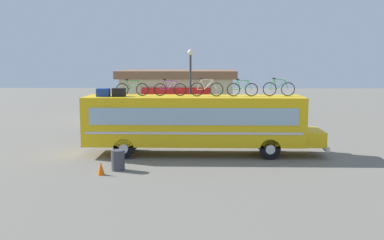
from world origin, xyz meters
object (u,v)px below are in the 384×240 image
(bus, at_px, (197,121))
(rooftop_bicycle_4, at_px, (242,89))
(luggage_bag_1, at_px, (103,92))
(rooftop_bicycle_2, at_px, (170,89))
(luggage_bag_2, at_px, (119,92))
(rooftop_bicycle_5, at_px, (279,89))
(traffic_cone, at_px, (101,168))
(street_lamp, at_px, (190,83))
(rooftop_bicycle_3, at_px, (207,89))
(trash_bin, at_px, (118,160))
(rooftop_bicycle_1, at_px, (132,89))

(bus, height_order, rooftop_bicycle_4, rooftop_bicycle_4)
(luggage_bag_1, height_order, rooftop_bicycle_2, rooftop_bicycle_2)
(bus, bearing_deg, luggage_bag_2, -176.28)
(luggage_bag_1, bearing_deg, rooftop_bicycle_5, 3.28)
(traffic_cone, height_order, street_lamp, street_lamp)
(traffic_cone, bearing_deg, rooftop_bicycle_3, 44.16)
(luggage_bag_2, distance_m, rooftop_bicycle_4, 6.55)
(rooftop_bicycle_5, xyz_separation_m, traffic_cone, (-8.55, -4.81, -3.26))
(bus, distance_m, rooftop_bicycle_2, 2.24)
(rooftop_bicycle_2, height_order, traffic_cone, rooftop_bicycle_2)
(rooftop_bicycle_5, relative_size, trash_bin, 1.81)
(rooftop_bicycle_2, bearing_deg, rooftop_bicycle_4, -2.00)
(traffic_cone, bearing_deg, luggage_bag_2, 89.21)
(luggage_bag_1, distance_m, rooftop_bicycle_2, 3.54)
(rooftop_bicycle_3, height_order, rooftop_bicycle_5, rooftop_bicycle_5)
(rooftop_bicycle_3, distance_m, traffic_cone, 7.31)
(rooftop_bicycle_4, height_order, traffic_cone, rooftop_bicycle_4)
(street_lamp, bearing_deg, rooftop_bicycle_5, -45.20)
(luggage_bag_2, xyz_separation_m, trash_bin, (0.54, -3.42, -2.90))
(bus, distance_m, trash_bin, 5.31)
(rooftop_bicycle_3, distance_m, rooftop_bicycle_5, 3.86)
(rooftop_bicycle_2, distance_m, street_lamp, 5.03)
(rooftop_bicycle_2, height_order, rooftop_bicycle_4, rooftop_bicycle_4)
(rooftop_bicycle_1, bearing_deg, rooftop_bicycle_4, -1.26)
(rooftop_bicycle_3, xyz_separation_m, traffic_cone, (-4.70, -4.56, -3.26))
(rooftop_bicycle_1, bearing_deg, trash_bin, -91.37)
(rooftop_bicycle_4, distance_m, rooftop_bicycle_5, 1.96)
(rooftop_bicycle_1, relative_size, traffic_cone, 3.01)
(luggage_bag_2, xyz_separation_m, rooftop_bicycle_4, (6.54, 0.35, 0.17))
(trash_bin, bearing_deg, bus, 45.89)
(rooftop_bicycle_4, bearing_deg, rooftop_bicycle_3, -177.69)
(luggage_bag_2, distance_m, trash_bin, 4.52)
(rooftop_bicycle_2, distance_m, rooftop_bicycle_5, 5.81)
(trash_bin, distance_m, street_lamp, 9.88)
(luggage_bag_1, bearing_deg, rooftop_bicycle_4, 2.80)
(luggage_bag_2, distance_m, street_lamp, 6.53)
(rooftop_bicycle_3, height_order, street_lamp, street_lamp)
(rooftop_bicycle_2, bearing_deg, luggage_bag_1, -171.95)
(luggage_bag_2, xyz_separation_m, rooftop_bicycle_2, (2.67, 0.49, 0.16))
(rooftop_bicycle_2, distance_m, rooftop_bicycle_3, 1.97)
(bus, xyz_separation_m, rooftop_bicycle_1, (-3.48, 0.21, 1.70))
(rooftop_bicycle_5, bearing_deg, luggage_bag_1, -176.72)
(rooftop_bicycle_2, relative_size, trash_bin, 1.86)
(rooftop_bicycle_4, height_order, rooftop_bicycle_5, rooftop_bicycle_5)
(rooftop_bicycle_1, xyz_separation_m, rooftop_bicycle_5, (7.85, 0.04, 0.02))
(rooftop_bicycle_2, bearing_deg, traffic_cone, -119.80)
(rooftop_bicycle_3, xyz_separation_m, street_lamp, (-1.02, 5.15, 0.05))
(rooftop_bicycle_5, bearing_deg, luggage_bag_2, -176.46)
(luggage_bag_1, xyz_separation_m, rooftop_bicycle_2, (3.50, 0.50, 0.16))
(rooftop_bicycle_4, distance_m, street_lamp, 5.85)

